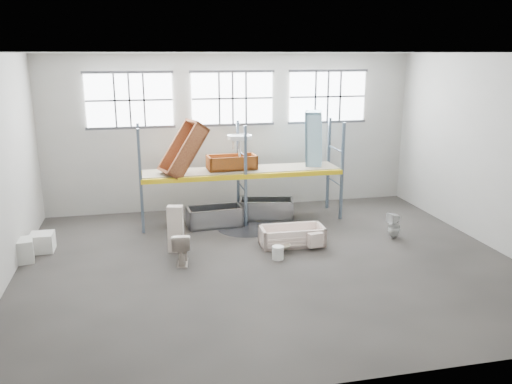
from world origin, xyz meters
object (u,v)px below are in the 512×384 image
object	(u,v)px
bathtub_beige	(292,236)
rust_tub_flat	(232,162)
blue_tub_upright	(314,139)
toilet_beige	(182,248)
carton_near	(19,251)
steel_tub_left	(215,217)
toilet_white	(394,226)
steel_tub_right	(266,209)
bucket	(278,253)
cistern_tall	(176,229)

from	to	relation	value
bathtub_beige	rust_tub_flat	world-z (taller)	rust_tub_flat
blue_tub_upright	toilet_beige	bearing A→B (deg)	-143.36
blue_tub_upright	bathtub_beige	bearing A→B (deg)	-118.60
bathtub_beige	carton_near	world-z (taller)	carton_near
steel_tub_left	carton_near	world-z (taller)	steel_tub_left
toilet_beige	rust_tub_flat	distance (m)	3.88
rust_tub_flat	blue_tub_upright	distance (m)	2.70
blue_tub_upright	carton_near	distance (m)	8.93
blue_tub_upright	toilet_white	bearing A→B (deg)	-62.08
steel_tub_right	toilet_beige	bearing A→B (deg)	-132.98
blue_tub_upright	rust_tub_flat	bearing A→B (deg)	-176.34
steel_tub_right	rust_tub_flat	distance (m)	1.85
steel_tub_right	bucket	world-z (taller)	steel_tub_right
rust_tub_flat	blue_tub_upright	xyz separation A→B (m)	(2.63, 0.17, 0.57)
bathtub_beige	steel_tub_right	world-z (taller)	steel_tub_right
bathtub_beige	toilet_white	bearing A→B (deg)	-0.82
toilet_white	carton_near	xyz separation A→B (m)	(-9.82, 0.42, -0.08)
cistern_tall	steel_tub_right	xyz separation A→B (m)	(2.95, 2.23, -0.31)
bathtub_beige	carton_near	xyz separation A→B (m)	(-6.90, 0.31, 0.03)
blue_tub_upright	carton_near	world-z (taller)	blue_tub_upright
bathtub_beige	rust_tub_flat	size ratio (longest dim) A/B	1.16
toilet_beige	steel_tub_left	world-z (taller)	toilet_beige
steel_tub_left	toilet_beige	bearing A→B (deg)	-114.08
steel_tub_left	carton_near	xyz separation A→B (m)	(-5.10, -1.70, -0.01)
toilet_beige	steel_tub_left	xyz separation A→B (m)	(1.18, 2.65, -0.11)
toilet_beige	bucket	distance (m)	2.38
cistern_tall	carton_near	distance (m)	3.85
toilet_beige	steel_tub_right	size ratio (longest dim) A/B	0.49
bathtub_beige	toilet_beige	bearing A→B (deg)	-166.46
cistern_tall	steel_tub_left	xyz separation A→B (m)	(1.26, 1.80, -0.32)
cistern_tall	toilet_white	size ratio (longest dim) A/B	1.68
toilet_white	carton_near	size ratio (longest dim) A/B	1.09
cistern_tall	rust_tub_flat	bearing A→B (deg)	64.20
rust_tub_flat	toilet_beige	bearing A→B (deg)	-119.96
steel_tub_left	rust_tub_flat	xyz separation A→B (m)	(0.62, 0.48, 1.53)
steel_tub_right	rust_tub_flat	size ratio (longest dim) A/B	1.13
bathtub_beige	cistern_tall	xyz separation A→B (m)	(-3.07, 0.20, 0.36)
cistern_tall	bathtub_beige	bearing A→B (deg)	9.93
blue_tub_upright	carton_near	bearing A→B (deg)	-164.28
toilet_beige	steel_tub_right	distance (m)	4.21
toilet_beige	steel_tub_right	xyz separation A→B (m)	(2.87, 3.08, -0.10)
rust_tub_flat	bucket	size ratio (longest dim) A/B	4.33
toilet_white	steel_tub_left	bearing A→B (deg)	-124.72
steel_tub_left	blue_tub_upright	bearing A→B (deg)	11.33
toilet_beige	steel_tub_left	size ratio (longest dim) A/B	0.51
steel_tub_right	toilet_white	bearing A→B (deg)	-39.97
blue_tub_upright	bucket	distance (m)	4.69
cistern_tall	bucket	world-z (taller)	cistern_tall
bathtub_beige	blue_tub_upright	xyz separation A→B (m)	(1.45, 2.66, 2.15)
steel_tub_right	carton_near	bearing A→B (deg)	-162.58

